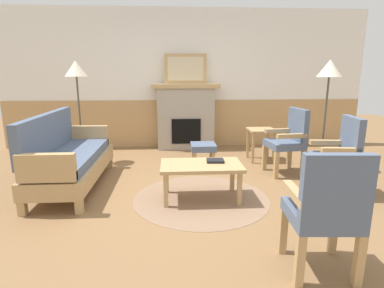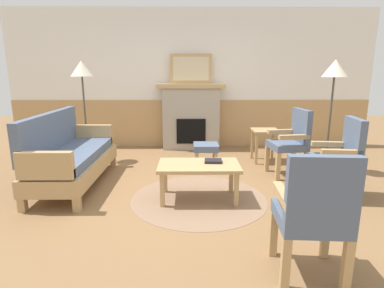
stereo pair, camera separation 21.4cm
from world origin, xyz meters
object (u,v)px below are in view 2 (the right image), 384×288
floor_lamp_by_chairs (334,76)px  floor_lamp_by_couch (82,75)px  armchair_near_fireplace (341,155)px  book_on_table (213,161)px  armchair_front_left (314,211)px  footstool (206,148)px  fireplace (191,116)px  side_table (265,136)px  couch (71,156)px  armchair_by_window_left (292,139)px  coffee_table (199,168)px  framed_picture (191,69)px

floor_lamp_by_chairs → floor_lamp_by_couch: bearing=170.6°
armchair_near_fireplace → floor_lamp_by_chairs: 1.41m
book_on_table → armchair_front_left: armchair_front_left is taller
footstool → armchair_front_left: 2.95m
fireplace → side_table: fireplace is taller
fireplace → footstool: fireplace is taller
couch → armchair_near_fireplace: same height
book_on_table → armchair_by_window_left: armchair_by_window_left is taller
coffee_table → armchair_front_left: size_ratio=0.98×
side_table → coffee_table: bearing=-126.1°
side_table → armchair_front_left: bearing=-97.4°
fireplace → framed_picture: size_ratio=1.62×
framed_picture → couch: bearing=-128.4°
coffee_table → armchair_near_fireplace: armchair_near_fireplace is taller
armchair_by_window_left → side_table: bearing=106.4°
coffee_table → book_on_table: book_on_table is taller
coffee_table → fireplace: bearing=91.7°
book_on_table → footstool: 1.32m
couch → floor_lamp_by_couch: 1.60m
armchair_by_window_left → armchair_front_left: size_ratio=1.00×
footstool → floor_lamp_by_couch: (-2.03, 0.33, 1.17)m
framed_picture → book_on_table: size_ratio=3.90×
footstool → fireplace: bearing=101.2°
armchair_near_fireplace → armchair_front_left: (-0.93, -1.53, 0.00)m
coffee_table → framed_picture: bearing=91.7°
armchair_near_fireplace → side_table: armchair_near_fireplace is taller
footstool → side_table: size_ratio=0.73×
armchair_near_fireplace → armchair_front_left: bearing=-121.2°
side_table → floor_lamp_by_chairs: size_ratio=0.33×
footstool → book_on_table: bearing=-89.3°
coffee_table → book_on_table: (0.18, 0.07, 0.07)m
armchair_front_left → framed_picture: bearing=101.8°
coffee_table → armchair_by_window_left: armchair_by_window_left is taller
couch → armchair_near_fireplace: bearing=-7.9°
couch → floor_lamp_by_couch: size_ratio=1.07×
armchair_front_left → couch: bearing=141.1°
couch → floor_lamp_by_chairs: 3.89m
coffee_table → armchair_by_window_left: 1.66m
couch → coffee_table: couch is taller
fireplace → floor_lamp_by_chairs: floor_lamp_by_chairs is taller
couch → footstool: size_ratio=4.50×
armchair_front_left → side_table: (0.41, 3.11, -0.10)m
footstool → floor_lamp_by_couch: size_ratio=0.24×
armchair_by_window_left → armchair_front_left: bearing=-104.5°
armchair_by_window_left → side_table: 0.76m
framed_picture → coffee_table: 2.82m
fireplace → footstool: bearing=-78.8°
book_on_table → armchair_near_fireplace: bearing=-1.2°
book_on_table → armchair_front_left: bearing=-69.0°
book_on_table → floor_lamp_by_couch: size_ratio=0.12×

